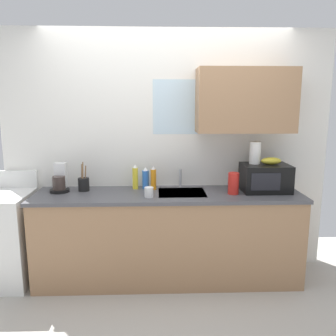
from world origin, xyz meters
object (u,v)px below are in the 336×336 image
(stove_range, at_px, (1,238))
(dish_soap_bottle_yellow, at_px, (135,177))
(paper_towel_roll, at_px, (255,153))
(mug_white, at_px, (149,192))
(cereal_canister, at_px, (233,183))
(banana_bunch, at_px, (271,161))
(dish_soap_bottle_orange, at_px, (153,178))
(microwave, at_px, (265,178))
(utensil_crock, at_px, (84,184))
(dish_soap_bottle_blue, at_px, (146,179))
(coffee_maker, at_px, (60,181))

(stove_range, height_order, dish_soap_bottle_yellow, dish_soap_bottle_yellow)
(paper_towel_roll, relative_size, mug_white, 2.32)
(stove_range, bearing_deg, cereal_canister, -1.34)
(banana_bunch, height_order, dish_soap_bottle_orange, banana_bunch)
(microwave, xyz_separation_m, banana_bunch, (0.05, 0.00, 0.17))
(cereal_canister, relative_size, mug_white, 2.20)
(dish_soap_bottle_yellow, distance_m, mug_white, 0.36)
(paper_towel_roll, bearing_deg, stove_range, -177.81)
(mug_white, xyz_separation_m, utensil_crock, (-0.66, 0.26, 0.02))
(stove_range, bearing_deg, dish_soap_bottle_orange, 5.77)
(mug_white, bearing_deg, paper_towel_roll, 12.83)
(dish_soap_bottle_blue, distance_m, mug_white, 0.34)
(dish_soap_bottle_yellow, bearing_deg, stove_range, -172.36)
(paper_towel_roll, relative_size, utensil_crock, 0.75)
(dish_soap_bottle_yellow, xyz_separation_m, utensil_crock, (-0.51, -0.06, -0.05))
(coffee_maker, xyz_separation_m, dish_soap_bottle_orange, (0.93, 0.05, 0.01))
(utensil_crock, bearing_deg, cereal_canister, -6.58)
(microwave, relative_size, dish_soap_bottle_blue, 2.07)
(dish_soap_bottle_blue, bearing_deg, utensil_crock, -173.06)
(stove_range, height_order, banana_bunch, banana_bunch)
(microwave, distance_m, paper_towel_roll, 0.27)
(cereal_canister, height_order, utensil_crock, utensil_crock)
(coffee_maker, height_order, utensil_crock, utensil_crock)
(coffee_maker, relative_size, mug_white, 2.95)
(cereal_canister, bearing_deg, paper_towel_roll, 32.01)
(coffee_maker, distance_m, dish_soap_bottle_yellow, 0.75)
(dish_soap_bottle_blue, distance_m, dish_soap_bottle_yellow, 0.11)
(dish_soap_bottle_orange, distance_m, mug_white, 0.31)
(banana_bunch, bearing_deg, microwave, -178.23)
(banana_bunch, xyz_separation_m, cereal_canister, (-0.39, -0.10, -0.20))
(dish_soap_bottle_yellow, relative_size, cereal_canister, 1.22)
(stove_range, relative_size, mug_white, 11.37)
(banana_bunch, distance_m, utensil_crock, 1.88)
(dish_soap_bottle_yellow, bearing_deg, utensil_crock, -173.19)
(microwave, relative_size, banana_bunch, 2.30)
(mug_white, bearing_deg, banana_bunch, 8.97)
(coffee_maker, distance_m, mug_white, 0.92)
(stove_range, xyz_separation_m, microwave, (2.62, 0.04, 0.58))
(stove_range, relative_size, microwave, 2.35)
(paper_towel_roll, xyz_separation_m, coffee_maker, (-1.94, 0.01, -0.28))
(microwave, bearing_deg, mug_white, -170.72)
(microwave, height_order, banana_bunch, banana_bunch)
(paper_towel_roll, bearing_deg, dish_soap_bottle_orange, 176.85)
(coffee_maker, xyz_separation_m, dish_soap_bottle_blue, (0.85, 0.09, -0.00))
(mug_white, bearing_deg, cereal_canister, 6.31)
(dish_soap_bottle_blue, bearing_deg, mug_white, -83.07)
(stove_range, height_order, paper_towel_roll, paper_towel_roll)
(dish_soap_bottle_blue, xyz_separation_m, mug_white, (0.04, -0.33, -0.06))
(microwave, height_order, paper_towel_roll, paper_towel_roll)
(stove_range, relative_size, dish_soap_bottle_orange, 4.47)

